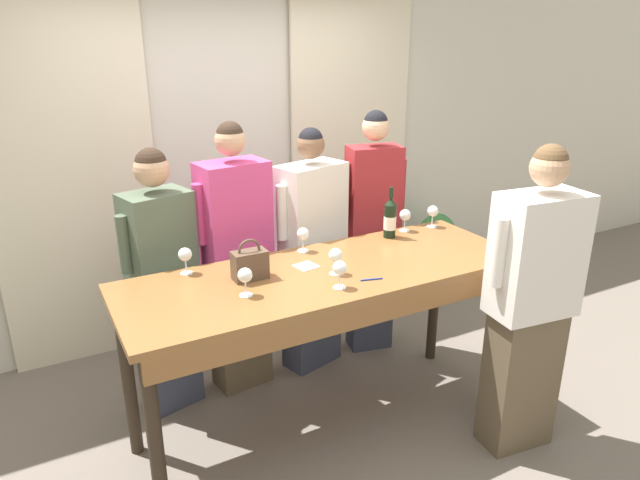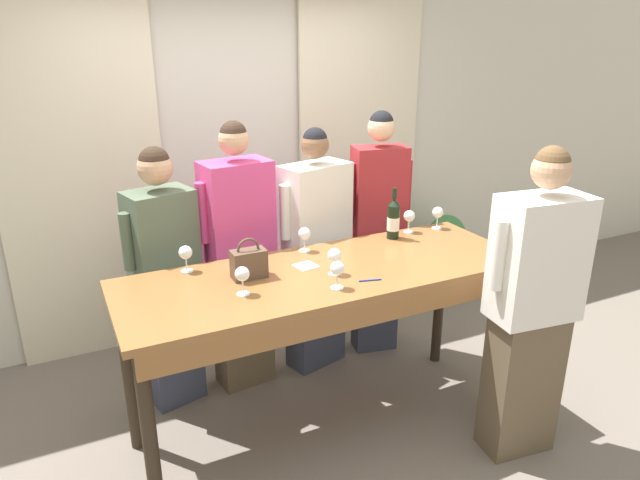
% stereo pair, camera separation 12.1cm
% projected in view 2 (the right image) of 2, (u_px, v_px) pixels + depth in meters
% --- Properties ---
extents(ground_plane, '(18.00, 18.00, 0.00)m').
position_uv_depth(ground_plane, '(326.00, 426.00, 3.48)').
color(ground_plane, '#70665B').
extents(wall_back, '(12.00, 0.06, 2.80)m').
position_uv_depth(wall_back, '(232.00, 152.00, 4.37)').
color(wall_back, beige).
rests_on(wall_back, ground_plane).
extents(curtain_panel_left, '(1.09, 0.03, 2.69)m').
position_uv_depth(curtain_panel_left, '(82.00, 175.00, 3.88)').
color(curtain_panel_left, beige).
rests_on(curtain_panel_left, ground_plane).
extents(curtain_panel_right, '(1.09, 0.03, 2.69)m').
position_uv_depth(curtain_panel_right, '(359.00, 149.00, 4.78)').
color(curtain_panel_right, beige).
rests_on(curtain_panel_right, ground_plane).
extents(tasting_bar, '(2.27, 0.80, 1.03)m').
position_uv_depth(tasting_bar, '(329.00, 293.00, 3.14)').
color(tasting_bar, brown).
rests_on(tasting_bar, ground_plane).
extents(wine_bottle, '(0.08, 0.08, 0.33)m').
position_uv_depth(wine_bottle, '(393.00, 219.00, 3.57)').
color(wine_bottle, black).
rests_on(wine_bottle, tasting_bar).
extents(handbag, '(0.18, 0.10, 0.22)m').
position_uv_depth(handbag, '(249.00, 263.00, 3.01)').
color(handbag, brown).
rests_on(handbag, tasting_bar).
extents(wine_glass_front_left, '(0.07, 0.07, 0.15)m').
position_uv_depth(wine_glass_front_left, '(334.00, 256.00, 3.04)').
color(wine_glass_front_left, white).
rests_on(wine_glass_front_left, tasting_bar).
extents(wine_glass_front_mid, '(0.07, 0.07, 0.15)m').
position_uv_depth(wine_glass_front_mid, '(438.00, 213.00, 3.76)').
color(wine_glass_front_mid, white).
rests_on(wine_glass_front_mid, tasting_bar).
extents(wine_glass_front_right, '(0.07, 0.07, 0.15)m').
position_uv_depth(wine_glass_front_right, '(304.00, 235.00, 3.37)').
color(wine_glass_front_right, white).
rests_on(wine_glass_front_right, tasting_bar).
extents(wine_glass_center_left, '(0.07, 0.07, 0.15)m').
position_uv_depth(wine_glass_center_left, '(409.00, 217.00, 3.69)').
color(wine_glass_center_left, white).
rests_on(wine_glass_center_left, tasting_bar).
extents(wine_glass_center_mid, '(0.07, 0.07, 0.15)m').
position_uv_depth(wine_glass_center_mid, '(337.00, 269.00, 2.87)').
color(wine_glass_center_mid, white).
rests_on(wine_glass_center_mid, tasting_bar).
extents(wine_glass_center_right, '(0.07, 0.07, 0.15)m').
position_uv_depth(wine_glass_center_right, '(185.00, 253.00, 3.08)').
color(wine_glass_center_right, white).
rests_on(wine_glass_center_right, tasting_bar).
extents(wine_glass_back_left, '(0.07, 0.07, 0.15)m').
position_uv_depth(wine_glass_back_left, '(242.00, 275.00, 2.80)').
color(wine_glass_back_left, white).
rests_on(wine_glass_back_left, tasting_bar).
extents(napkin, '(0.13, 0.13, 0.00)m').
position_uv_depth(napkin, '(306.00, 266.00, 3.18)').
color(napkin, white).
rests_on(napkin, tasting_bar).
extents(pen, '(0.12, 0.04, 0.01)m').
position_uv_depth(pen, '(370.00, 280.00, 2.99)').
color(pen, '#193399').
rests_on(pen, tasting_bar).
extents(guest_olive_jacket, '(0.49, 0.34, 1.66)m').
position_uv_depth(guest_olive_jacket, '(166.00, 279.00, 3.46)').
color(guest_olive_jacket, '#383D51').
rests_on(guest_olive_jacket, ground_plane).
extents(guest_pink_top, '(0.53, 0.31, 1.77)m').
position_uv_depth(guest_pink_top, '(240.00, 259.00, 3.64)').
color(guest_pink_top, brown).
rests_on(guest_pink_top, ground_plane).
extents(guest_cream_sweater, '(0.57, 0.35, 1.70)m').
position_uv_depth(guest_cream_sweater, '(315.00, 252.00, 3.88)').
color(guest_cream_sweater, '#383D51').
rests_on(guest_cream_sweater, ground_plane).
extents(guest_striped_shirt, '(0.48, 0.28, 1.78)m').
position_uv_depth(guest_striped_shirt, '(377.00, 232.00, 4.06)').
color(guest_striped_shirt, '#383D51').
rests_on(guest_striped_shirt, ground_plane).
extents(host_pouring, '(0.57, 0.31, 1.75)m').
position_uv_depth(host_pouring, '(532.00, 309.00, 3.02)').
color(host_pouring, brown).
rests_on(host_pouring, ground_plane).
extents(potted_plant, '(0.38, 0.38, 0.75)m').
position_uv_depth(potted_plant, '(445.00, 253.00, 5.11)').
color(potted_plant, '#4C4C51').
rests_on(potted_plant, ground_plane).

